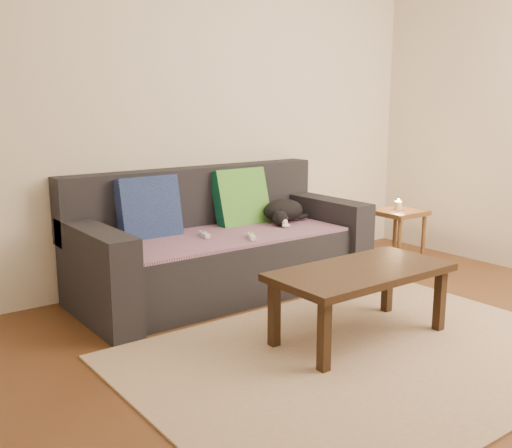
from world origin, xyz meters
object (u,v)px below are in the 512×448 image
(wii_remote_a, at_px, (204,235))
(side_table, at_px, (398,220))
(sofa, at_px, (219,249))
(wii_remote_b, at_px, (251,237))
(cat, at_px, (283,211))
(coffee_table, at_px, (361,277))

(wii_remote_a, distance_m, side_table, 1.74)
(wii_remote_a, height_order, side_table, side_table)
(sofa, xyz_separation_m, wii_remote_a, (-0.18, -0.08, 0.15))
(wii_remote_a, relative_size, wii_remote_b, 1.00)
(wii_remote_a, bearing_deg, cat, -71.34)
(wii_remote_b, relative_size, side_table, 0.32)
(side_table, bearing_deg, sofa, 168.43)
(wii_remote_b, height_order, coffee_table, wii_remote_b)
(cat, xyz_separation_m, wii_remote_b, (-0.53, -0.31, -0.07))
(cat, relative_size, wii_remote_b, 2.70)
(cat, height_order, wii_remote_b, cat)
(wii_remote_a, xyz_separation_m, coffee_table, (0.32, -1.15, -0.08))
(wii_remote_b, bearing_deg, side_table, -63.88)
(wii_remote_a, distance_m, wii_remote_b, 0.33)
(cat, bearing_deg, side_table, -26.89)
(cat, relative_size, wii_remote_a, 2.70)
(sofa, height_order, wii_remote_b, sofa)
(sofa, height_order, cat, sofa)
(sofa, relative_size, wii_remote_a, 14.00)
(sofa, bearing_deg, wii_remote_a, -155.08)
(wii_remote_b, height_order, side_table, side_table)
(wii_remote_b, bearing_deg, wii_remote_a, 68.56)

